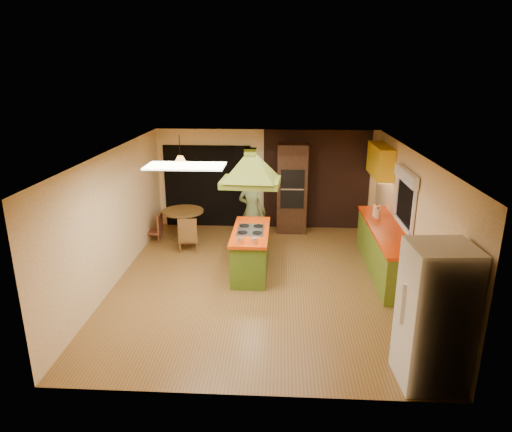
# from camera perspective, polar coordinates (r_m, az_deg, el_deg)

# --- Properties ---
(ground) EXTENTS (6.50, 6.50, 0.00)m
(ground) POSITION_cam_1_polar(r_m,az_deg,el_deg) (8.88, 0.55, -8.12)
(ground) COLOR olive
(ground) RESTS_ON ground
(room_walls) EXTENTS (5.50, 6.50, 6.50)m
(room_walls) POSITION_cam_1_polar(r_m,az_deg,el_deg) (8.41, 0.58, -0.44)
(room_walls) COLOR beige
(room_walls) RESTS_ON ground
(ceiling_plane) EXTENTS (6.50, 6.50, 0.00)m
(ceiling_plane) POSITION_cam_1_polar(r_m,az_deg,el_deg) (8.11, 0.61, 7.98)
(ceiling_plane) COLOR silver
(ceiling_plane) RESTS_ON room_walls
(brick_panel) EXTENTS (2.64, 0.03, 2.50)m
(brick_panel) POSITION_cam_1_polar(r_m,az_deg,el_deg) (11.55, 7.54, 4.47)
(brick_panel) COLOR #381E14
(brick_panel) RESTS_ON ground
(nook_opening) EXTENTS (2.20, 0.03, 2.10)m
(nook_opening) POSITION_cam_1_polar(r_m,az_deg,el_deg) (11.71, -6.06, 3.70)
(nook_opening) COLOR black
(nook_opening) RESTS_ON ground
(right_counter) EXTENTS (0.62, 3.05, 0.92)m
(right_counter) POSITION_cam_1_polar(r_m,az_deg,el_deg) (9.47, 15.75, -4.08)
(right_counter) COLOR olive
(right_counter) RESTS_ON ground
(upper_cabinets) EXTENTS (0.34, 1.40, 0.70)m
(upper_cabinets) POSITION_cam_1_polar(r_m,az_deg,el_deg) (10.60, 15.27, 6.66)
(upper_cabinets) COLOR yellow
(upper_cabinets) RESTS_ON room_walls
(window_right) EXTENTS (0.12, 1.35, 1.06)m
(window_right) POSITION_cam_1_polar(r_m,az_deg,el_deg) (8.95, 18.25, 3.25)
(window_right) COLOR black
(window_right) RESTS_ON room_walls
(fluor_panel) EXTENTS (1.20, 0.60, 0.03)m
(fluor_panel) POSITION_cam_1_polar(r_m,az_deg,el_deg) (7.08, -8.83, 6.19)
(fluor_panel) COLOR white
(fluor_panel) RESTS_ON ceiling_plane
(kitchen_island) EXTENTS (0.72, 1.77, 0.90)m
(kitchen_island) POSITION_cam_1_polar(r_m,az_deg,el_deg) (9.09, -0.67, -4.39)
(kitchen_island) COLOR #50701C
(kitchen_island) RESTS_ON ground
(range_hood) EXTENTS (1.15, 0.86, 0.80)m
(range_hood) POSITION_cam_1_polar(r_m,az_deg,el_deg) (8.58, -0.71, 6.80)
(range_hood) COLOR #5F6B1A
(range_hood) RESTS_ON ceiling_plane
(man) EXTENTS (0.75, 0.63, 1.77)m
(man) POSITION_cam_1_polar(r_m,az_deg,el_deg) (10.11, -0.49, 0.54)
(man) COLOR #444F29
(man) RESTS_ON ground
(refrigerator) EXTENTS (0.83, 0.79, 1.89)m
(refrigerator) POSITION_cam_1_polar(r_m,az_deg,el_deg) (6.26, 21.42, -11.56)
(refrigerator) COLOR white
(refrigerator) RESTS_ON ground
(wall_oven) EXTENTS (0.73, 0.61, 2.20)m
(wall_oven) POSITION_cam_1_polar(r_m,az_deg,el_deg) (11.28, 4.53, 3.47)
(wall_oven) COLOR #3F2414
(wall_oven) RESTS_ON ground
(dining_table) EXTENTS (0.97, 0.97, 0.73)m
(dining_table) POSITION_cam_1_polar(r_m,az_deg,el_deg) (10.96, -9.07, -0.37)
(dining_table) COLOR brown
(dining_table) RESTS_ON ground
(chair_left) EXTENTS (0.38, 0.38, 0.65)m
(chair_left) POSITION_cam_1_polar(r_m,az_deg,el_deg) (11.09, -12.67, -1.36)
(chair_left) COLOR brown
(chair_left) RESTS_ON ground
(chair_near) EXTENTS (0.47, 0.47, 0.79)m
(chair_near) POSITION_cam_1_polar(r_m,az_deg,el_deg) (10.34, -8.42, -2.11)
(chair_near) COLOR brown
(chair_near) RESTS_ON ground
(pendant_lamp) EXTENTS (0.43, 0.43, 0.24)m
(pendant_lamp) POSITION_cam_1_polar(r_m,az_deg,el_deg) (10.61, -9.43, 6.79)
(pendant_lamp) COLOR #FF9E3F
(pendant_lamp) RESTS_ON ceiling_plane
(canister_large) EXTENTS (0.20, 0.20, 0.23)m
(canister_large) POSITION_cam_1_polar(r_m,az_deg,el_deg) (10.00, 14.83, 0.65)
(canister_large) COLOR #FFF3CD
(canister_large) RESTS_ON right_counter
(canister_medium) EXTENTS (0.16, 0.16, 0.20)m
(canister_medium) POSITION_cam_1_polar(r_m,az_deg,el_deg) (9.89, 14.95, 0.33)
(canister_medium) COLOR beige
(canister_medium) RESTS_ON right_counter
(canister_small) EXTENTS (0.13, 0.13, 0.14)m
(canister_small) POSITION_cam_1_polar(r_m,az_deg,el_deg) (9.92, 14.91, 0.24)
(canister_small) COLOR #FFE9CD
(canister_small) RESTS_ON right_counter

